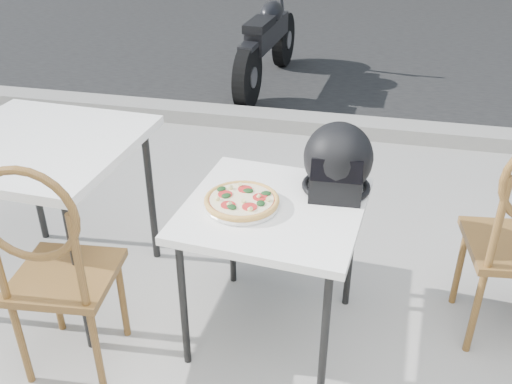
% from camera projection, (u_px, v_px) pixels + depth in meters
% --- Properties ---
extents(street_asphalt, '(30.00, 8.00, 0.00)m').
position_uv_depth(street_asphalt, '(388.00, 23.00, 8.11)').
color(street_asphalt, black).
rests_on(street_asphalt, ground).
extents(curb, '(30.00, 0.25, 0.12)m').
position_uv_depth(curb, '(378.00, 129.00, 4.70)').
color(curb, gray).
rests_on(curb, ground).
extents(cafe_table_main, '(0.80, 0.80, 0.70)m').
position_uv_depth(cafe_table_main, '(274.00, 218.00, 2.43)').
color(cafe_table_main, white).
rests_on(cafe_table_main, ground).
extents(plate, '(0.35, 0.35, 0.02)m').
position_uv_depth(plate, '(242.00, 205.00, 2.39)').
color(plate, white).
rests_on(plate, cafe_table_main).
extents(pizza, '(0.36, 0.36, 0.04)m').
position_uv_depth(pizza, '(242.00, 200.00, 2.38)').
color(pizza, '#E1A952').
rests_on(pizza, plate).
extents(helmet, '(0.32, 0.33, 0.31)m').
position_uv_depth(helmet, '(338.00, 162.00, 2.45)').
color(helmet, black).
rests_on(helmet, cafe_table_main).
extents(cafe_table_side, '(0.93, 0.93, 0.84)m').
position_uv_depth(cafe_table_side, '(39.00, 155.00, 2.67)').
color(cafe_table_side, white).
rests_on(cafe_table_side, ground).
extents(cafe_chair_side, '(0.45, 0.45, 1.06)m').
position_uv_depth(cafe_chair_side, '(52.00, 261.00, 2.24)').
color(cafe_chair_side, brown).
rests_on(cafe_chair_side, ground).
extents(motorcycle, '(0.50, 1.91, 0.95)m').
position_uv_depth(motorcycle, '(268.00, 43.00, 5.65)').
color(motorcycle, black).
rests_on(motorcycle, street_asphalt).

